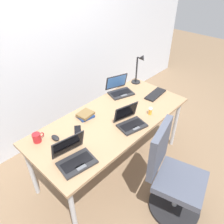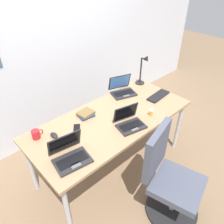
{
  "view_description": "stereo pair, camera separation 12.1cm",
  "coord_description": "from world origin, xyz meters",
  "px_view_note": "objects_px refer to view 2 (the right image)",
  "views": [
    {
      "loc": [
        -1.35,
        -1.27,
        2.15
      ],
      "look_at": [
        0.0,
        0.0,
        0.82
      ],
      "focal_mm": 35.42,
      "sensor_mm": 36.0,
      "label": 1
    },
    {
      "loc": [
        -1.27,
        -1.35,
        2.15
      ],
      "look_at": [
        0.0,
        0.0,
        0.82
      ],
      "focal_mm": 35.42,
      "sensor_mm": 36.0,
      "label": 2
    }
  ],
  "objects_px": {
    "coffee_mug": "(36,134)",
    "desk_lamp": "(143,70)",
    "laptop_front_left": "(122,90)",
    "external_keyboard": "(158,96)",
    "cell_phone": "(77,129)",
    "book_stack": "(86,114)",
    "pill_bottle": "(151,113)",
    "laptop_near_mouse": "(70,155)",
    "laptop_near_lamp": "(129,122)",
    "computer_mouse": "(54,135)",
    "office_chair": "(169,183)"
  },
  "relations": [
    {
      "from": "desk_lamp",
      "to": "computer_mouse",
      "type": "distance_m",
      "value": 1.41
    },
    {
      "from": "coffee_mug",
      "to": "book_stack",
      "type": "bearing_deg",
      "value": -4.07
    },
    {
      "from": "external_keyboard",
      "to": "computer_mouse",
      "type": "bearing_deg",
      "value": 165.07
    },
    {
      "from": "office_chair",
      "to": "desk_lamp",
      "type": "bearing_deg",
      "value": 53.1
    },
    {
      "from": "laptop_near_lamp",
      "to": "book_stack",
      "type": "relative_size",
      "value": 1.77
    },
    {
      "from": "laptop_near_mouse",
      "to": "book_stack",
      "type": "xyz_separation_m",
      "value": [
        0.47,
        0.4,
        -0.02
      ]
    },
    {
      "from": "laptop_near_mouse",
      "to": "pill_bottle",
      "type": "xyz_separation_m",
      "value": [
        0.98,
        -0.08,
        -0.0
      ]
    },
    {
      "from": "pill_bottle",
      "to": "cell_phone",
      "type": "bearing_deg",
      "value": 153.09
    },
    {
      "from": "computer_mouse",
      "to": "office_chair",
      "type": "bearing_deg",
      "value": -58.07
    },
    {
      "from": "laptop_front_left",
      "to": "desk_lamp",
      "type": "bearing_deg",
      "value": -2.16
    },
    {
      "from": "desk_lamp",
      "to": "laptop_near_lamp",
      "type": "relative_size",
      "value": 1.26
    },
    {
      "from": "laptop_near_mouse",
      "to": "laptop_near_lamp",
      "type": "bearing_deg",
      "value": -2.66
    },
    {
      "from": "pill_bottle",
      "to": "office_chair",
      "type": "bearing_deg",
      "value": -121.49
    },
    {
      "from": "desk_lamp",
      "to": "computer_mouse",
      "type": "height_order",
      "value": "desk_lamp"
    },
    {
      "from": "laptop_near_lamp",
      "to": "pill_bottle",
      "type": "height_order",
      "value": "laptop_near_lamp"
    },
    {
      "from": "external_keyboard",
      "to": "office_chair",
      "type": "height_order",
      "value": "office_chair"
    },
    {
      "from": "office_chair",
      "to": "coffee_mug",
      "type": "bearing_deg",
      "value": 125.55
    },
    {
      "from": "desk_lamp",
      "to": "coffee_mug",
      "type": "height_order",
      "value": "desk_lamp"
    },
    {
      "from": "cell_phone",
      "to": "coffee_mug",
      "type": "height_order",
      "value": "coffee_mug"
    },
    {
      "from": "laptop_near_mouse",
      "to": "office_chair",
      "type": "height_order",
      "value": "office_chair"
    },
    {
      "from": "cell_phone",
      "to": "book_stack",
      "type": "distance_m",
      "value": 0.23
    },
    {
      "from": "book_stack",
      "to": "laptop_front_left",
      "type": "bearing_deg",
      "value": 6.18
    },
    {
      "from": "computer_mouse",
      "to": "cell_phone",
      "type": "xyz_separation_m",
      "value": [
        0.22,
        -0.06,
        -0.01
      ]
    },
    {
      "from": "desk_lamp",
      "to": "laptop_near_mouse",
      "type": "relative_size",
      "value": 1.2
    },
    {
      "from": "external_keyboard",
      "to": "computer_mouse",
      "type": "xyz_separation_m",
      "value": [
        -1.3,
        0.23,
        0.01
      ]
    },
    {
      "from": "external_keyboard",
      "to": "book_stack",
      "type": "relative_size",
      "value": 1.85
    },
    {
      "from": "desk_lamp",
      "to": "laptop_front_left",
      "type": "bearing_deg",
      "value": 177.84
    },
    {
      "from": "laptop_near_mouse",
      "to": "office_chair",
      "type": "xyz_separation_m",
      "value": [
        0.66,
        -0.6,
        -0.39
      ]
    },
    {
      "from": "cell_phone",
      "to": "laptop_near_lamp",
      "type": "bearing_deg",
      "value": 0.51
    },
    {
      "from": "laptop_near_lamp",
      "to": "office_chair",
      "type": "height_order",
      "value": "office_chair"
    },
    {
      "from": "external_keyboard",
      "to": "cell_phone",
      "type": "xyz_separation_m",
      "value": [
        -1.08,
        0.18,
        -0.01
      ]
    },
    {
      "from": "laptop_near_mouse",
      "to": "cell_phone",
      "type": "height_order",
      "value": "laptop_near_mouse"
    },
    {
      "from": "laptop_near_mouse",
      "to": "coffee_mug",
      "type": "height_order",
      "value": "laptop_near_mouse"
    },
    {
      "from": "office_chair",
      "to": "cell_phone",
      "type": "bearing_deg",
      "value": 113.8
    },
    {
      "from": "external_keyboard",
      "to": "book_stack",
      "type": "xyz_separation_m",
      "value": [
        -0.88,
        0.29,
        0.02
      ]
    },
    {
      "from": "desk_lamp",
      "to": "cell_phone",
      "type": "xyz_separation_m",
      "value": [
        -1.18,
        -0.17,
        -0.19
      ]
    },
    {
      "from": "desk_lamp",
      "to": "laptop_near_mouse",
      "type": "height_order",
      "value": "desk_lamp"
    },
    {
      "from": "laptop_near_lamp",
      "to": "laptop_front_left",
      "type": "relative_size",
      "value": 0.9
    },
    {
      "from": "book_stack",
      "to": "laptop_near_lamp",
      "type": "bearing_deg",
      "value": -62.74
    },
    {
      "from": "desk_lamp",
      "to": "pill_bottle",
      "type": "xyz_separation_m",
      "value": [
        -0.47,
        -0.53,
        -0.16
      ]
    },
    {
      "from": "laptop_front_left",
      "to": "external_keyboard",
      "type": "bearing_deg",
      "value": -54.1
    },
    {
      "from": "desk_lamp",
      "to": "laptop_front_left",
      "type": "height_order",
      "value": "desk_lamp"
    },
    {
      "from": "desk_lamp",
      "to": "external_keyboard",
      "type": "xyz_separation_m",
      "value": [
        -0.09,
        -0.34,
        -0.19
      ]
    },
    {
      "from": "coffee_mug",
      "to": "desk_lamp",
      "type": "bearing_deg",
      "value": 0.56
    },
    {
      "from": "computer_mouse",
      "to": "laptop_near_mouse",
      "type": "bearing_deg",
      "value": -98.97
    },
    {
      "from": "desk_lamp",
      "to": "office_chair",
      "type": "xyz_separation_m",
      "value": [
        -0.79,
        -1.05,
        -0.54
      ]
    },
    {
      "from": "external_keyboard",
      "to": "office_chair",
      "type": "xyz_separation_m",
      "value": [
        -0.69,
        -0.7,
        -0.35
      ]
    },
    {
      "from": "desk_lamp",
      "to": "external_keyboard",
      "type": "bearing_deg",
      "value": -105.27
    },
    {
      "from": "cell_phone",
      "to": "book_stack",
      "type": "xyz_separation_m",
      "value": [
        0.2,
        0.11,
        0.02
      ]
    },
    {
      "from": "pill_bottle",
      "to": "computer_mouse",
      "type": "bearing_deg",
      "value": 155.9
    }
  ]
}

